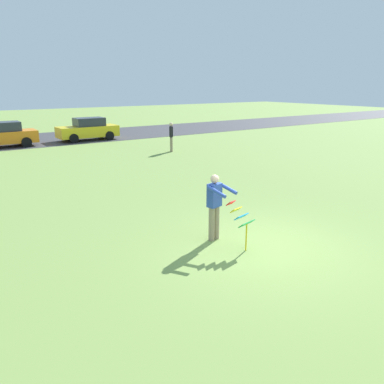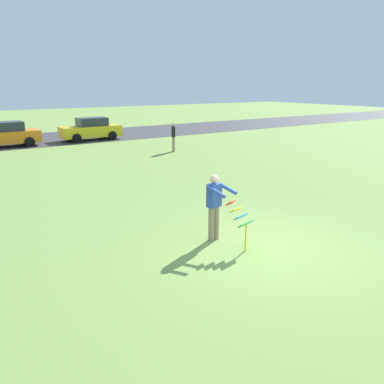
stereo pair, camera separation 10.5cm
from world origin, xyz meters
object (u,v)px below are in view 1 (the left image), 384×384
object	(u,v)px
kite_held	(241,218)
person_walker_near	(171,136)
person_kite_flyer	(215,205)
parked_car_orange	(2,135)
parked_car_yellow	(88,129)

from	to	relation	value
kite_held	person_walker_near	size ratio (longest dim) A/B	0.68
kite_held	person_kite_flyer	bearing A→B (deg)	101.96
person_kite_flyer	person_walker_near	xyz separation A→B (m)	(6.15, 12.14, -0.02)
person_kite_flyer	parked_car_orange	distance (m)	19.78
person_walker_near	kite_held	bearing A→B (deg)	-114.76
person_kite_flyer	kite_held	world-z (taller)	person_kite_flyer
kite_held	parked_car_yellow	size ratio (longest dim) A/B	0.28
person_kite_flyer	parked_car_orange	world-z (taller)	person_kite_flyer
parked_car_orange	person_walker_near	bearing A→B (deg)	-43.21
parked_car_yellow	kite_held	bearing A→B (deg)	-99.95
parked_car_orange	parked_car_yellow	bearing A→B (deg)	0.01
person_kite_flyer	parked_car_orange	xyz separation A→B (m)	(-1.89, 19.69, -0.18)
parked_car_yellow	person_walker_near	xyz separation A→B (m)	(2.38, -7.55, 0.16)
person_kite_flyer	parked_car_yellow	xyz separation A→B (m)	(3.77, 19.69, -0.18)
parked_car_yellow	person_walker_near	size ratio (longest dim) A/B	2.43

